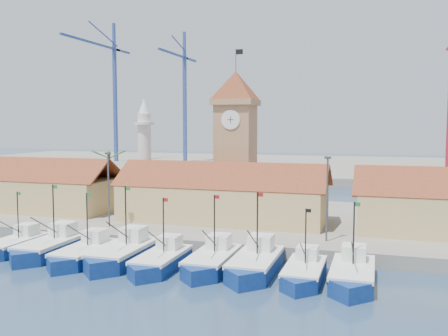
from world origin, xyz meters
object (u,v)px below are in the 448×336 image
(boat_0, at_px, (14,246))
(minaret, at_px, (145,152))
(boat_4, at_px, (160,262))
(clock_tower, at_px, (236,138))

(boat_0, relative_size, minaret, 0.56)
(minaret, bearing_deg, boat_4, -61.28)
(clock_tower, height_order, minaret, clock_tower)
(boat_0, height_order, clock_tower, clock_tower)
(boat_4, xyz_separation_m, clock_tower, (0.67, 24.14, 11.21))
(clock_tower, bearing_deg, boat_0, -128.93)
(boat_4, relative_size, minaret, 0.59)
(boat_0, relative_size, clock_tower, 0.40)
(boat_4, height_order, clock_tower, clock_tower)
(boat_0, distance_m, clock_tower, 31.58)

